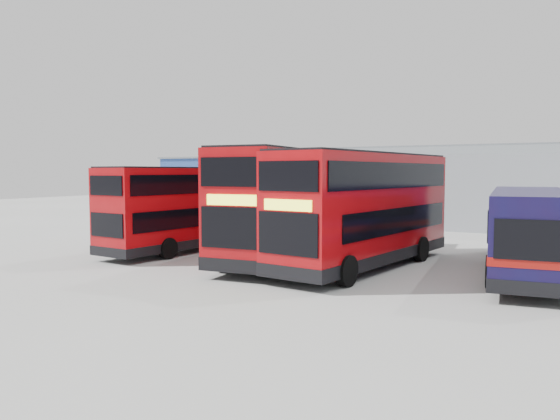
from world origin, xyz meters
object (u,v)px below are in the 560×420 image
object	(u,v)px
single_decker_blue	(530,233)
double_decker_left	(188,209)
office_block	(244,187)
double_decker_centre	(293,206)
maintenance_shed	(522,190)
panel_van	(167,204)
double_decker_right	(366,211)

from	to	relation	value
single_decker_blue	double_decker_left	bearing A→B (deg)	-0.98
office_block	single_decker_blue	distance (m)	29.73
double_decker_centre	single_decker_blue	size ratio (longest dim) A/B	0.97
maintenance_shed	single_decker_blue	size ratio (longest dim) A/B	2.57
office_block	panel_van	distance (m)	6.73
double_decker_left	single_decker_blue	world-z (taller)	double_decker_left
double_decker_right	single_decker_blue	bearing A→B (deg)	22.97
maintenance_shed	office_block	bearing A→B (deg)	-174.79
double_decker_left	single_decker_blue	bearing A→B (deg)	-169.57
panel_van	double_decker_right	bearing A→B (deg)	-11.27
double_decker_left	office_block	bearing A→B (deg)	-59.87
double_decker_right	panel_van	bearing A→B (deg)	154.62
office_block	double_decker_centre	world-z (taller)	office_block
office_block	maintenance_shed	world-z (taller)	maintenance_shed
double_decker_centre	panel_van	xyz separation A→B (m)	(-19.55, 14.44, -1.22)
maintenance_shed	double_decker_left	size ratio (longest dim) A/B	3.10
single_decker_blue	maintenance_shed	bearing A→B (deg)	-90.37
double_decker_right	panel_van	distance (m)	27.43
double_decker_right	double_decker_left	bearing A→B (deg)	-174.16
office_block	double_decker_centre	xyz separation A→B (m)	(14.59, -18.77, -0.19)
maintenance_shed	panel_van	bearing A→B (deg)	-166.78
double_decker_right	single_decker_blue	size ratio (longest dim) A/B	0.94
single_decker_blue	panel_van	bearing A→B (deg)	-30.72
double_decker_left	double_decker_right	world-z (taller)	double_decker_right
single_decker_blue	panel_van	size ratio (longest dim) A/B	2.31
double_decker_right	panel_van	size ratio (longest dim) A/B	2.17
panel_van	double_decker_centre	bearing A→B (deg)	-15.00
maintenance_shed	double_decker_left	distance (m)	24.72
double_decker_left	double_decker_right	xyz separation A→B (m)	(9.27, -0.24, 0.27)
office_block	maintenance_shed	size ratio (longest dim) A/B	0.40
maintenance_shed	double_decker_right	distance (m)	21.51
single_decker_blue	office_block	bearing A→B (deg)	-42.35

